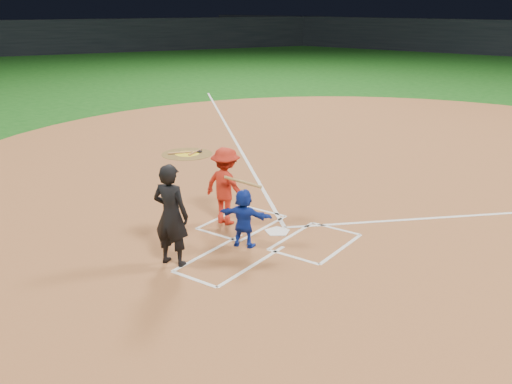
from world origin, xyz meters
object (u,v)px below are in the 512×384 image
Objects in this scene: home_plate at (277,231)px; umpire at (171,215)px; on_deck_circle at (187,154)px; batter_at_plate at (226,186)px; catcher at (244,218)px.

home_plate is 0.30× the size of umpire.
batter_at_plate is (4.93, -4.11, 0.89)m from on_deck_circle.
catcher is at bearing -123.25° from umpire.
on_deck_circle is 1.36× the size of catcher.
catcher is (6.04, -4.93, 0.62)m from on_deck_circle.
catcher is 1.40m from batter_at_plate.
umpire reaches higher than batter_at_plate.
umpire is (5.42, -6.41, 1.01)m from on_deck_circle.
on_deck_circle is 7.82m from catcher.
umpire is 1.13× the size of batter_at_plate.
umpire reaches higher than home_plate.
on_deck_circle is 0.84× the size of umpire.
on_deck_circle is at bearing 140.17° from batter_at_plate.
umpire is 2.35m from batter_at_plate.
catcher is (-0.15, -1.04, 0.62)m from home_plate.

